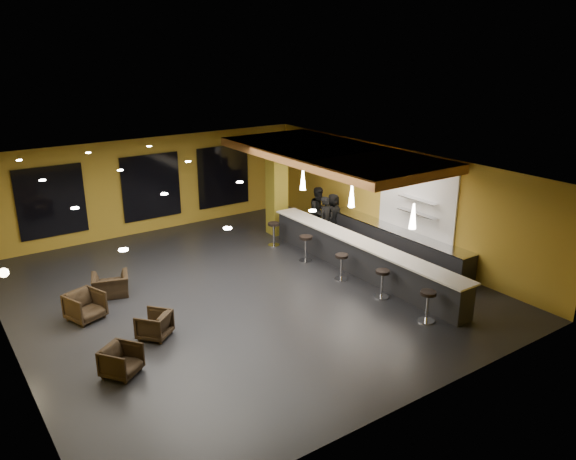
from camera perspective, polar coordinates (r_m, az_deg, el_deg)
floor at (r=16.29m, az=-4.82°, el=-6.27°), size 12.00×13.00×0.10m
ceiling at (r=15.12m, az=-5.19°, el=6.19°), size 12.00×13.00×0.10m
wall_back at (r=21.33m, az=-13.84°, el=4.47°), size 12.00×0.10×3.50m
wall_front at (r=10.88m, az=12.77°, el=-9.58°), size 12.00×0.10×3.50m
wall_left at (r=13.88m, az=-27.25°, el=-4.90°), size 0.10×13.00×3.50m
wall_right at (r=19.19m, az=10.87°, el=3.10°), size 0.10×13.00×3.50m
wood_soffit at (r=18.19m, az=4.33°, el=7.74°), size 3.60×8.00×0.28m
window_left at (r=20.32m, az=-22.92°, el=2.66°), size 2.20×0.06×2.40m
window_center at (r=21.25m, az=-13.72°, el=4.28°), size 2.20×0.06×2.40m
window_right at (r=22.45m, az=-6.58°, el=5.46°), size 2.20×0.06×2.40m
tile_backsplash at (r=18.40m, az=12.92°, el=3.09°), size 0.06×3.20×2.40m
bar_counter at (r=17.31m, az=7.35°, el=-2.82°), size 0.60×8.00×1.00m
bar_top at (r=17.13m, az=7.42°, el=-1.19°), size 0.78×8.10×0.05m
prep_counter at (r=18.98m, az=10.84°, el=-1.26°), size 0.70×6.00×0.86m
prep_top at (r=18.83m, az=10.93°, el=0.04°), size 0.72×6.00×0.03m
wall_shelf_lower at (r=18.28m, az=12.99°, el=1.68°), size 0.30×1.50×0.03m
wall_shelf_upper at (r=18.16m, az=13.09°, el=3.03°), size 0.30×1.50×0.03m
column at (r=20.39m, az=-1.15°, el=4.36°), size 0.60×0.60×3.50m
wall_sconce at (r=14.34m, az=-26.92°, el=-3.89°), size 0.22×0.22×0.22m
pendant_0 at (r=15.37m, az=12.59°, el=1.38°), size 0.20×0.20×0.70m
pendant_1 at (r=17.08m, az=6.49°, el=3.46°), size 0.20×0.20×0.70m
pendant_2 at (r=18.97m, az=1.52°, el=5.13°), size 0.20×0.20×0.70m
staff_a at (r=19.59m, az=3.88°, el=0.98°), size 0.69×0.52×1.70m
staff_b at (r=20.41m, az=3.18°, el=1.90°), size 0.89×0.69×1.82m
staff_c at (r=20.57m, az=4.58°, el=1.60°), size 0.85×0.67×1.54m
armchair_a at (r=12.79m, az=-16.57°, el=-12.62°), size 1.01×1.01×0.67m
armchair_b at (r=14.05m, az=-13.44°, el=-9.34°), size 1.01×1.01×0.66m
armchair_c at (r=15.36m, az=-19.91°, el=-7.28°), size 1.04×1.06×0.75m
armchair_d at (r=16.52m, az=-17.58°, el=-5.37°), size 1.19×1.10×0.64m
bar_stool_0 at (r=14.71m, az=14.00°, el=-7.15°), size 0.42×0.42×0.84m
bar_stool_1 at (r=15.78m, az=9.55°, el=-5.04°), size 0.41×0.41×0.82m
bar_stool_2 at (r=16.78m, az=5.46°, el=-3.42°), size 0.40×0.40×0.80m
bar_stool_3 at (r=18.08m, az=1.82°, el=-1.55°), size 0.43×0.43×0.86m
bar_stool_4 at (r=19.44m, az=-1.46°, el=-0.11°), size 0.42×0.42×0.83m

